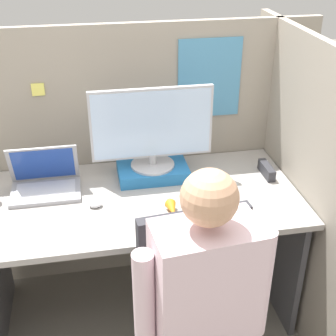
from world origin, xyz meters
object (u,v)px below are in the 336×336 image
at_px(paper_box, 153,171).
at_px(carrot_toy, 172,209).
at_px(person, 206,328).
at_px(monitor, 152,128).
at_px(stapler, 267,170).
at_px(laptop, 45,183).

relative_size(paper_box, carrot_toy, 2.97).
bearing_deg(paper_box, person, -89.11).
distance_m(paper_box, carrot_toy, 0.36).
bearing_deg(carrot_toy, monitor, 95.26).
bearing_deg(stapler, monitor, 170.24).
bearing_deg(carrot_toy, laptop, 151.90).
xyz_separation_m(stapler, carrot_toy, (-0.55, -0.26, -0.00)).
relative_size(monitor, laptop, 1.83).
bearing_deg(monitor, stapler, -9.76).
distance_m(laptop, person, 1.13).
xyz_separation_m(monitor, carrot_toy, (0.03, -0.36, -0.25)).
distance_m(paper_box, stapler, 0.59).
distance_m(stapler, carrot_toy, 0.61).
bearing_deg(stapler, person, -121.22).
xyz_separation_m(paper_box, person, (0.02, -1.03, -0.03)).
height_order(paper_box, monitor, monitor).
relative_size(paper_box, laptop, 1.07).
xyz_separation_m(laptop, carrot_toy, (0.57, -0.31, -0.02)).
height_order(laptop, person, person).
height_order(carrot_toy, person, person).
bearing_deg(monitor, carrot_toy, -84.74).
relative_size(stapler, person, 0.12).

